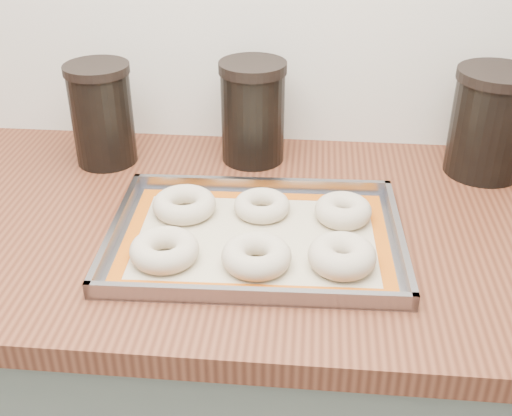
# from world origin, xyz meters

# --- Properties ---
(cabinet) EXTENTS (3.00, 0.65, 0.86)m
(cabinet) POSITION_xyz_m (0.00, 1.68, 0.43)
(cabinet) COLOR slate
(cabinet) RESTS_ON floor
(countertop) EXTENTS (3.06, 0.68, 0.04)m
(countertop) POSITION_xyz_m (0.00, 1.68, 0.88)
(countertop) COLOR brown
(countertop) RESTS_ON cabinet
(baking_tray) EXTENTS (0.47, 0.35, 0.03)m
(baking_tray) POSITION_xyz_m (-0.10, 1.61, 0.91)
(baking_tray) COLOR gray
(baking_tray) RESTS_ON countertop
(baking_mat) EXTENTS (0.43, 0.30, 0.00)m
(baking_mat) POSITION_xyz_m (-0.10, 1.61, 0.90)
(baking_mat) COLOR #C6B793
(baking_mat) RESTS_ON baking_tray
(bagel_front_left) EXTENTS (0.11, 0.11, 0.04)m
(bagel_front_left) POSITION_xyz_m (-0.23, 1.53, 0.92)
(bagel_front_left) COLOR #C0AF95
(bagel_front_left) RESTS_ON baking_mat
(bagel_front_mid) EXTENTS (0.13, 0.13, 0.04)m
(bagel_front_mid) POSITION_xyz_m (-0.09, 1.53, 0.92)
(bagel_front_mid) COLOR #C0AF95
(bagel_front_mid) RESTS_ON baking_mat
(bagel_front_right) EXTENTS (0.12, 0.12, 0.04)m
(bagel_front_right) POSITION_xyz_m (0.03, 1.54, 0.92)
(bagel_front_right) COLOR #C0AF95
(bagel_front_right) RESTS_ON baking_mat
(bagel_back_left) EXTENTS (0.13, 0.13, 0.03)m
(bagel_back_left) POSITION_xyz_m (-0.23, 1.67, 0.92)
(bagel_back_left) COLOR #C0AF95
(bagel_back_left) RESTS_ON baking_mat
(bagel_back_mid) EXTENTS (0.10, 0.10, 0.03)m
(bagel_back_mid) POSITION_xyz_m (-0.10, 1.68, 0.92)
(bagel_back_mid) COLOR #C0AF95
(bagel_back_mid) RESTS_ON baking_mat
(bagel_back_right) EXTENTS (0.12, 0.12, 0.04)m
(bagel_back_right) POSITION_xyz_m (0.04, 1.67, 0.92)
(bagel_back_right) COLOR #C0AF95
(bagel_back_right) RESTS_ON baking_mat
(canister_left) EXTENTS (0.12, 0.12, 0.20)m
(canister_left) POSITION_xyz_m (-0.42, 1.86, 1.00)
(canister_left) COLOR black
(canister_left) RESTS_ON countertop
(canister_mid) EXTENTS (0.13, 0.13, 0.20)m
(canister_mid) POSITION_xyz_m (-0.13, 1.90, 1.00)
(canister_mid) COLOR black
(canister_mid) RESTS_ON countertop
(canister_right) EXTENTS (0.15, 0.15, 0.20)m
(canister_right) POSITION_xyz_m (0.31, 1.89, 1.00)
(canister_right) COLOR black
(canister_right) RESTS_ON countertop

